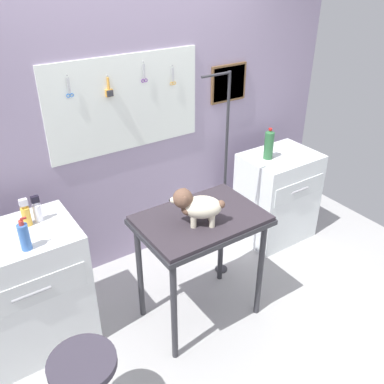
# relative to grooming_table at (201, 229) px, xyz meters

# --- Properties ---
(ground) EXTENTS (4.40, 4.00, 0.04)m
(ground) POSITION_rel_grooming_table_xyz_m (0.09, -0.27, -0.82)
(ground) COLOR #A6A6A5
(rear_wall_panel) EXTENTS (4.00, 0.11, 2.30)m
(rear_wall_panel) POSITION_rel_grooming_table_xyz_m (0.09, 1.01, 0.36)
(rear_wall_panel) COLOR #9C8CAB
(rear_wall_panel) RESTS_ON ground
(grooming_table) EXTENTS (0.88, 0.60, 0.91)m
(grooming_table) POSITION_rel_grooming_table_xyz_m (0.00, 0.00, 0.00)
(grooming_table) COLOR #2D2D33
(grooming_table) RESTS_ON ground
(grooming_arm) EXTENTS (0.29, 0.11, 1.78)m
(grooming_arm) POSITION_rel_grooming_table_xyz_m (0.45, 0.32, 0.03)
(grooming_arm) COLOR #2D2D33
(grooming_arm) RESTS_ON ground
(dog) EXTENTS (0.35, 0.28, 0.27)m
(dog) POSITION_rel_grooming_table_xyz_m (-0.07, -0.05, 0.25)
(dog) COLOR beige
(dog) RESTS_ON grooming_table
(counter_left) EXTENTS (0.80, 0.58, 0.93)m
(counter_left) POSITION_rel_grooming_table_xyz_m (-1.15, 0.45, -0.34)
(counter_left) COLOR silver
(counter_left) RESTS_ON ground
(cabinet_right) EXTENTS (0.68, 0.54, 0.88)m
(cabinet_right) POSITION_rel_grooming_table_xyz_m (1.24, 0.48, -0.36)
(cabinet_right) COLOR white
(cabinet_right) RESTS_ON ground
(stool) EXTENTS (0.38, 0.38, 0.59)m
(stool) POSITION_rel_grooming_table_xyz_m (-1.06, -0.40, -0.31)
(stool) COLOR #9E9EA3
(stool) RESTS_ON ground
(conditioner_bottle) EXTENTS (0.06, 0.06, 0.19)m
(conditioner_bottle) POSITION_rel_grooming_table_xyz_m (-1.02, 0.52, 0.21)
(conditioner_bottle) COLOR gold
(conditioner_bottle) RESTS_ON counter_left
(spray_bottle_tall) EXTENTS (0.06, 0.06, 0.19)m
(spray_bottle_tall) POSITION_rel_grooming_table_xyz_m (-0.95, 0.54, 0.21)
(spray_bottle_tall) COLOR white
(spray_bottle_tall) RESTS_ON counter_left
(spray_bottle_short) EXTENTS (0.07, 0.06, 0.22)m
(spray_bottle_short) POSITION_rel_grooming_table_xyz_m (-1.10, 0.26, 0.22)
(spray_bottle_short) COLOR #3C6EBE
(spray_bottle_short) RESTS_ON counter_left
(soda_bottle) EXTENTS (0.08, 0.08, 0.29)m
(soda_bottle) POSITION_rel_grooming_table_xyz_m (1.09, 0.50, 0.21)
(soda_bottle) COLOR #2D653A
(soda_bottle) RESTS_ON cabinet_right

